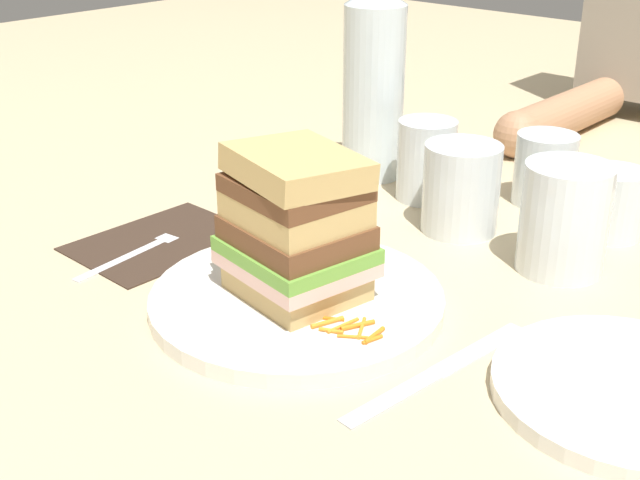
% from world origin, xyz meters
% --- Properties ---
extents(ground_plane, '(3.00, 3.00, 0.00)m').
position_xyz_m(ground_plane, '(0.00, 0.00, 0.00)').
color(ground_plane, '#C6B289').
extents(main_plate, '(0.26, 0.26, 0.01)m').
position_xyz_m(main_plate, '(0.01, -0.00, 0.01)').
color(main_plate, white).
rests_on(main_plate, ground_plane).
extents(sandwich, '(0.13, 0.12, 0.13)m').
position_xyz_m(sandwich, '(0.01, -0.00, 0.08)').
color(sandwich, tan).
rests_on(sandwich, main_plate).
extents(carrot_shred_0, '(0.01, 0.02, 0.00)m').
position_xyz_m(carrot_shred_0, '(-0.05, -0.00, 0.02)').
color(carrot_shred_0, orange).
rests_on(carrot_shred_0, main_plate).
extents(carrot_shred_1, '(0.02, 0.03, 0.00)m').
position_xyz_m(carrot_shred_1, '(-0.08, 0.02, 0.02)').
color(carrot_shred_1, orange).
rests_on(carrot_shred_1, main_plate).
extents(carrot_shred_2, '(0.02, 0.02, 0.00)m').
position_xyz_m(carrot_shred_2, '(-0.07, 0.03, 0.02)').
color(carrot_shred_2, orange).
rests_on(carrot_shred_2, main_plate).
extents(carrot_shred_3, '(0.01, 0.03, 0.00)m').
position_xyz_m(carrot_shred_3, '(-0.06, 0.03, 0.02)').
color(carrot_shred_3, orange).
rests_on(carrot_shred_3, main_plate).
extents(carrot_shred_4, '(0.02, 0.02, 0.00)m').
position_xyz_m(carrot_shred_4, '(-0.08, 0.01, 0.02)').
color(carrot_shred_4, orange).
rests_on(carrot_shred_4, main_plate).
extents(carrot_shred_5, '(0.02, 0.02, 0.00)m').
position_xyz_m(carrot_shred_5, '(-0.06, -0.00, 0.02)').
color(carrot_shred_5, orange).
rests_on(carrot_shred_5, main_plate).
extents(carrot_shred_6, '(0.03, 0.02, 0.00)m').
position_xyz_m(carrot_shred_6, '(-0.06, 0.01, 0.02)').
color(carrot_shred_6, orange).
rests_on(carrot_shred_6, main_plate).
extents(carrot_shred_7, '(0.03, 0.01, 0.00)m').
position_xyz_m(carrot_shred_7, '(-0.05, 0.01, 0.02)').
color(carrot_shred_7, orange).
rests_on(carrot_shred_7, main_plate).
extents(carrot_shred_8, '(0.02, 0.03, 0.00)m').
position_xyz_m(carrot_shred_8, '(-0.08, 0.03, 0.02)').
color(carrot_shred_8, orange).
rests_on(carrot_shred_8, main_plate).
extents(carrot_shred_9, '(0.03, 0.02, 0.00)m').
position_xyz_m(carrot_shred_9, '(-0.08, 0.00, 0.02)').
color(carrot_shred_9, orange).
rests_on(carrot_shred_9, main_plate).
extents(carrot_shred_10, '(0.01, 0.03, 0.00)m').
position_xyz_m(carrot_shred_10, '(0.06, -0.02, 0.02)').
color(carrot_shred_10, orange).
rests_on(carrot_shred_10, main_plate).
extents(carrot_shred_11, '(0.02, 0.03, 0.00)m').
position_xyz_m(carrot_shred_11, '(0.09, -0.01, 0.02)').
color(carrot_shred_11, orange).
rests_on(carrot_shred_11, main_plate).
extents(carrot_shred_12, '(0.01, 0.03, 0.00)m').
position_xyz_m(carrot_shred_12, '(0.08, -0.02, 0.02)').
color(carrot_shred_12, orange).
rests_on(carrot_shred_12, main_plate).
extents(carrot_shred_13, '(0.02, 0.02, 0.00)m').
position_xyz_m(carrot_shred_13, '(0.09, -0.03, 0.02)').
color(carrot_shred_13, orange).
rests_on(carrot_shred_13, main_plate).
extents(carrot_shred_14, '(0.01, 0.02, 0.00)m').
position_xyz_m(carrot_shred_14, '(0.11, -0.02, 0.02)').
color(carrot_shred_14, orange).
rests_on(carrot_shred_14, main_plate).
extents(carrot_shred_15, '(0.02, 0.01, 0.00)m').
position_xyz_m(carrot_shred_15, '(0.06, -0.01, 0.02)').
color(carrot_shred_15, orange).
rests_on(carrot_shred_15, main_plate).
extents(carrot_shred_16, '(0.02, 0.01, 0.00)m').
position_xyz_m(carrot_shred_16, '(0.08, -0.03, 0.02)').
color(carrot_shred_16, orange).
rests_on(carrot_shred_16, main_plate).
extents(carrot_shred_17, '(0.01, 0.03, 0.00)m').
position_xyz_m(carrot_shred_17, '(0.11, -0.01, 0.02)').
color(carrot_shred_17, orange).
rests_on(carrot_shred_17, main_plate).
extents(carrot_shred_18, '(0.02, 0.03, 0.00)m').
position_xyz_m(carrot_shred_18, '(0.09, -0.01, 0.02)').
color(carrot_shred_18, orange).
rests_on(carrot_shred_18, main_plate).
extents(napkin_dark, '(0.13, 0.17, 0.00)m').
position_xyz_m(napkin_dark, '(-0.19, 0.01, 0.00)').
color(napkin_dark, '#38281E').
rests_on(napkin_dark, ground_plane).
extents(fork, '(0.03, 0.17, 0.00)m').
position_xyz_m(fork, '(-0.19, -0.02, 0.00)').
color(fork, silver).
rests_on(fork, napkin_dark).
extents(knife, '(0.04, 0.20, 0.00)m').
position_xyz_m(knife, '(0.16, -0.01, 0.00)').
color(knife, silver).
rests_on(knife, ground_plane).
extents(juice_glass, '(0.08, 0.08, 0.10)m').
position_xyz_m(juice_glass, '(0.14, 0.22, 0.05)').
color(juice_glass, white).
rests_on(juice_glass, ground_plane).
extents(water_bottle, '(0.07, 0.07, 0.26)m').
position_xyz_m(water_bottle, '(-0.16, 0.31, 0.12)').
color(water_bottle, silver).
rests_on(water_bottle, ground_plane).
extents(empty_tumbler_0, '(0.08, 0.08, 0.09)m').
position_xyz_m(empty_tumbler_0, '(0.02, 0.24, 0.05)').
color(empty_tumbler_0, silver).
rests_on(empty_tumbler_0, ground_plane).
extents(empty_tumbler_1, '(0.07, 0.07, 0.07)m').
position_xyz_m(empty_tumbler_1, '(0.14, 0.33, 0.04)').
color(empty_tumbler_1, silver).
rests_on(empty_tumbler_1, ground_plane).
extents(empty_tumbler_2, '(0.07, 0.07, 0.09)m').
position_xyz_m(empty_tumbler_2, '(-0.06, 0.29, 0.05)').
color(empty_tumbler_2, silver).
rests_on(empty_tumbler_2, ground_plane).
extents(empty_tumbler_3, '(0.07, 0.07, 0.08)m').
position_xyz_m(empty_tumbler_3, '(0.04, 0.37, 0.04)').
color(empty_tumbler_3, silver).
rests_on(empty_tumbler_3, ground_plane).
extents(side_plate, '(0.20, 0.20, 0.01)m').
position_xyz_m(side_plate, '(0.28, 0.06, 0.01)').
color(side_plate, white).
rests_on(side_plate, ground_plane).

